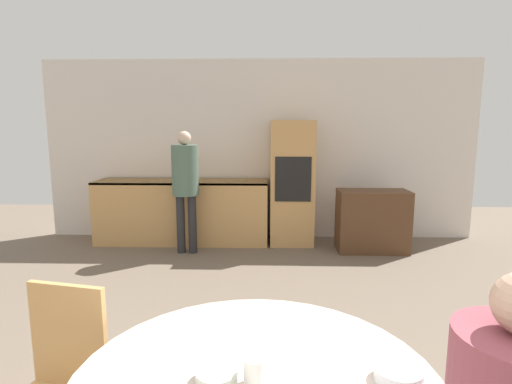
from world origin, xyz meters
name	(u,v)px	position (x,y,z in m)	size (l,w,h in m)	color
wall_back	(259,150)	(0.00, 5.62, 1.30)	(6.29, 0.05, 2.60)	silver
kitchen_counter	(183,210)	(-1.09, 5.28, 0.46)	(2.42, 0.60, 0.89)	tan
oven_unit	(292,183)	(0.46, 5.29, 0.86)	(0.60, 0.59, 1.73)	tan
sideboard	(372,221)	(1.51, 4.92, 0.41)	(0.91, 0.45, 0.82)	#51331E
chair_far_left	(58,382)	(-0.80, 1.29, 0.52)	(0.47, 0.47, 0.94)	tan
person_standing	(185,179)	(-0.94, 4.77, 0.98)	(0.34, 0.34, 1.59)	#262628
cup	(254,371)	(0.07, 0.97, 0.80)	(0.07, 0.07, 0.10)	white
bowl_centre	(398,374)	(0.58, 1.01, 0.78)	(0.17, 0.17, 0.05)	silver
bowl_far	(217,376)	(-0.06, 0.98, 0.77)	(0.15, 0.15, 0.04)	silver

